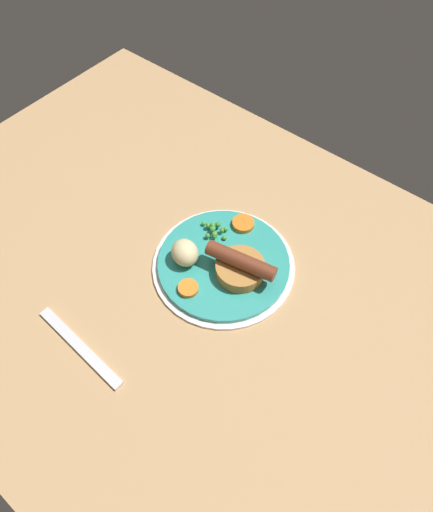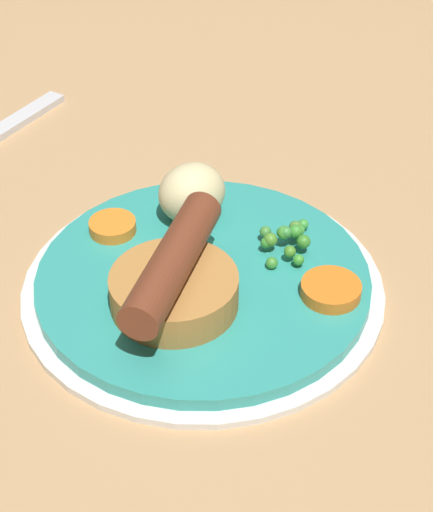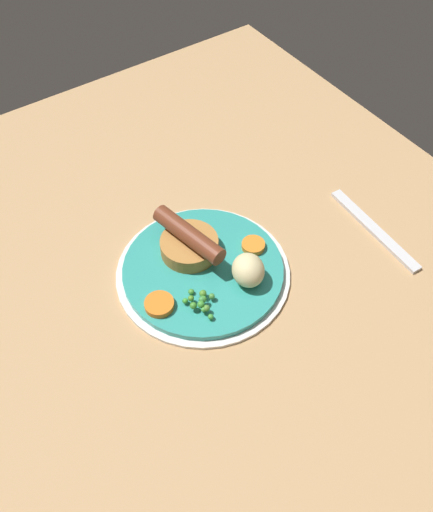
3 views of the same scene
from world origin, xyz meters
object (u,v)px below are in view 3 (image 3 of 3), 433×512
at_px(pea_pile, 200,300).
at_px(carrot_slice_2, 253,245).
at_px(dinner_plate, 203,271).
at_px(potato_chunk_0, 248,270).
at_px(sausage_pudding, 189,242).
at_px(fork, 374,229).
at_px(carrot_slice_1, 159,304).

height_order(pea_pile, carrot_slice_2, pea_pile).
bearing_deg(pea_pile, dinner_plate, -36.50).
bearing_deg(potato_chunk_0, pea_pile, 89.03).
distance_m(sausage_pudding, carrot_slice_2, 0.09).
distance_m(pea_pile, fork, 0.29).
height_order(dinner_plate, sausage_pudding, sausage_pudding).
xyz_separation_m(dinner_plate, potato_chunk_0, (-0.05, -0.04, 0.03)).
distance_m(dinner_plate, carrot_slice_2, 0.08).
bearing_deg(fork, sausage_pudding, 69.33).
xyz_separation_m(sausage_pudding, fork, (-0.11, -0.25, -0.03)).
bearing_deg(pea_pile, potato_chunk_0, -90.97).
height_order(carrot_slice_2, fork, carrot_slice_2).
bearing_deg(fork, pea_pile, 87.82).
height_order(potato_chunk_0, fork, potato_chunk_0).
xyz_separation_m(pea_pile, potato_chunk_0, (-0.00, -0.07, 0.01)).
height_order(dinner_plate, pea_pile, pea_pile).
xyz_separation_m(dinner_plate, fork, (-0.08, -0.25, -0.00)).
bearing_deg(potato_chunk_0, fork, -96.81).
xyz_separation_m(potato_chunk_0, carrot_slice_2, (0.04, -0.04, -0.02)).
distance_m(sausage_pudding, pea_pile, 0.09).
bearing_deg(potato_chunk_0, carrot_slice_2, -44.90).
bearing_deg(pea_pile, carrot_slice_2, -71.10).
height_order(sausage_pudding, carrot_slice_1, sausage_pudding).
relative_size(dinner_plate, carrot_slice_1, 6.21).
distance_m(potato_chunk_0, carrot_slice_1, 0.12).
bearing_deg(carrot_slice_2, sausage_pudding, 60.04).
bearing_deg(dinner_plate, potato_chunk_0, -143.06).
bearing_deg(fork, carrot_slice_2, 72.29).
relative_size(pea_pile, potato_chunk_0, 1.12).
bearing_deg(pea_pile, carrot_slice_1, 58.29).
relative_size(dinner_plate, carrot_slice_2, 7.30).
bearing_deg(dinner_plate, sausage_pudding, -1.29).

